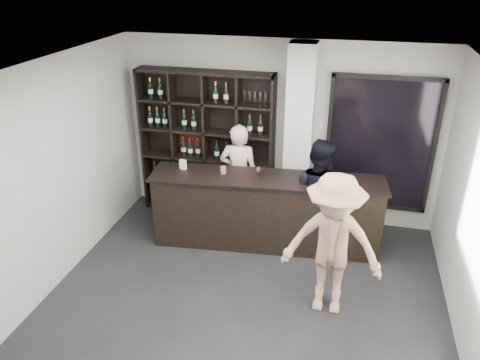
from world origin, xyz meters
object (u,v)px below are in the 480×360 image
(wine_shelf, at_px, (207,145))
(tasting_counter, at_px, (266,211))
(taster_pink, at_px, (239,175))
(customer, at_px, (332,246))
(taster_black, at_px, (317,195))

(wine_shelf, relative_size, tasting_counter, 0.71)
(taster_pink, height_order, customer, customer)
(tasting_counter, bearing_deg, taster_black, 2.34)
(taster_black, bearing_deg, taster_pink, 3.01)
(wine_shelf, relative_size, taster_pink, 1.43)
(taster_pink, height_order, taster_black, taster_black)
(wine_shelf, bearing_deg, customer, -43.47)
(wine_shelf, height_order, tasting_counter, wine_shelf)
(customer, bearing_deg, taster_black, 104.44)
(taster_black, height_order, customer, customer)
(taster_pink, distance_m, taster_black, 1.36)
(tasting_counter, relative_size, taster_pink, 2.01)
(tasting_counter, height_order, customer, customer)
(taster_black, distance_m, customer, 1.38)
(wine_shelf, height_order, taster_pink, wine_shelf)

